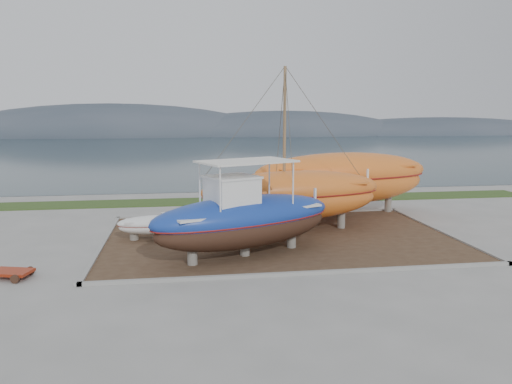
{
  "coord_description": "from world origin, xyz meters",
  "views": [
    {
      "loc": [
        -5.05,
        -21.37,
        6.67
      ],
      "look_at": [
        -1.28,
        4.0,
        2.53
      ],
      "focal_mm": 35.0,
      "sensor_mm": 36.0,
      "label": 1
    }
  ],
  "objects": [
    {
      "name": "white_dinghy",
      "position": [
        -6.48,
        4.65,
        0.66
      ],
      "size": [
        4.07,
        1.69,
        1.2
      ],
      "primitive_type": null,
      "rotation": [
        0.0,
        0.0,
        0.05
      ],
      "color": "white",
      "rests_on": "dirt_patch"
    },
    {
      "name": "grass_strip",
      "position": [
        0.0,
        15.5,
        0.04
      ],
      "size": [
        44.0,
        3.0,
        0.08
      ],
      "primitive_type": "cube",
      "color": "#284219",
      "rests_on": "ground"
    },
    {
      "name": "red_trailer",
      "position": [
        -11.99,
        -0.78,
        0.16
      ],
      "size": [
        2.55,
        1.75,
        0.33
      ],
      "primitive_type": null,
      "rotation": [
        0.0,
        0.0,
        -0.28
      ],
      "color": "#9B2911",
      "rests_on": "ground"
    },
    {
      "name": "sea",
      "position": [
        0.0,
        70.0,
        0.0
      ],
      "size": [
        260.0,
        100.0,
        0.04
      ],
      "primitive_type": null,
      "color": "#1A2E35",
      "rests_on": "ground"
    },
    {
      "name": "orange_sailboat",
      "position": [
        0.95,
        5.17,
        4.55
      ],
      "size": [
        10.73,
        4.58,
        8.99
      ],
      "primitive_type": null,
      "rotation": [
        0.0,
        0.0,
        0.15
      ],
      "color": "orange",
      "rests_on": "dirt_patch"
    },
    {
      "name": "ground",
      "position": [
        0.0,
        0.0,
        0.0
      ],
      "size": [
        140.0,
        140.0,
        0.0
      ],
      "primitive_type": "plane",
      "color": "gray",
      "rests_on": "ground"
    },
    {
      "name": "blue_caique",
      "position": [
        -2.27,
        0.89,
        2.28
      ],
      "size": [
        9.61,
        6.29,
        4.44
      ],
      "primitive_type": null,
      "rotation": [
        0.0,
        0.0,
        0.41
      ],
      "color": "#183999",
      "rests_on": "dirt_patch"
    },
    {
      "name": "curb_frame",
      "position": [
        0.0,
        4.0,
        0.07
      ],
      "size": [
        18.6,
        12.6,
        0.15
      ],
      "primitive_type": null,
      "color": "gray",
      "rests_on": "ground"
    },
    {
      "name": "dirt_patch",
      "position": [
        0.0,
        4.0,
        0.03
      ],
      "size": [
        18.0,
        12.0,
        0.06
      ],
      "primitive_type": "cube",
      "color": "#422D1E",
      "rests_on": "ground"
    },
    {
      "name": "mountain_ridge",
      "position": [
        0.0,
        125.0,
        0.0
      ],
      "size": [
        200.0,
        36.0,
        20.0
      ],
      "primitive_type": null,
      "color": "#333D49",
      "rests_on": "ground"
    },
    {
      "name": "orange_bare_hull",
      "position": [
        5.1,
        9.15,
        2.02
      ],
      "size": [
        12.41,
        5.58,
        3.92
      ],
      "primitive_type": null,
      "rotation": [
        0.0,
        0.0,
        0.17
      ],
      "color": "orange",
      "rests_on": "dirt_patch"
    }
  ]
}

